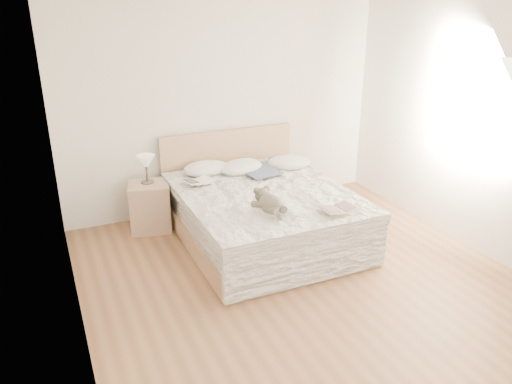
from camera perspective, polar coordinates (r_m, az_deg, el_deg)
floor at (r=4.71m, az=6.70°, el=-11.16°), size 4.00×4.50×0.00m
wall_back at (r=6.11m, az=-3.63°, el=10.38°), size 4.00×0.02×2.70m
wall_left at (r=3.57m, az=-21.08°, el=0.62°), size 0.02×4.50×2.70m
wall_right at (r=5.44m, az=25.98°, el=6.81°), size 0.02×4.50×2.70m
window at (r=5.60m, az=23.77°, el=8.60°), size 0.02×1.30×1.10m
bed at (r=5.50m, az=0.55°, el=-2.35°), size 1.72×2.14×1.00m
nightstand at (r=5.84m, az=-12.00°, el=-1.65°), size 0.53×0.49×0.56m
table_lamp at (r=5.69m, az=-12.45°, el=3.23°), size 0.22×0.22×0.32m
pillow_left at (r=5.89m, az=-5.74°, el=2.70°), size 0.57×0.42×0.16m
pillow_middle at (r=5.90m, az=-1.70°, el=2.86°), size 0.65×0.55×0.17m
pillow_right at (r=6.08m, az=3.79°, el=3.40°), size 0.61×0.49×0.16m
blouse at (r=5.86m, az=0.14°, el=2.62°), size 0.68×0.72×0.02m
photo_book at (r=5.51m, az=-6.65°, el=1.21°), size 0.37×0.30×0.02m
childrens_book at (r=4.84m, az=9.33°, el=-1.95°), size 0.35×0.24×0.02m
teddy_bear at (r=4.72m, az=1.66°, el=-2.02°), size 0.30×0.39×0.19m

